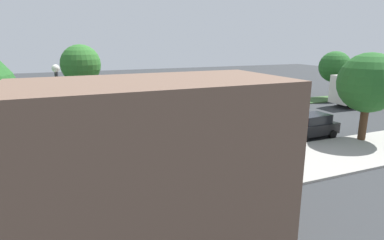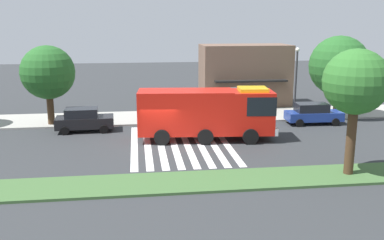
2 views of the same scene
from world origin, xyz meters
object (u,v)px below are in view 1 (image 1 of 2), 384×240
Objects in this scene: parked_car_mid at (47,160)px; median_tree_far_west at (335,67)px; median_tree_west at (81,65)px; fire_truck at (181,112)px; bench_near_shelter at (234,156)px; parked_car_west at (310,126)px; street_lamp at (60,116)px; bus_stop_shelter at (169,143)px; transit_bus at (378,87)px; sidewalk_tree_center at (369,83)px; bench_west_of_shelter at (278,149)px.

median_tree_far_west is at bearing -158.45° from parked_car_mid.
parked_car_mid is 0.67× the size of median_tree_west.
fire_truck is 6.58m from bench_near_shelter.
parked_car_mid is at bearing 26.97° from fire_truck.
bench_near_shelter is (-0.95, 6.34, -1.48)m from fire_truck.
street_lamp reaches higher than parked_car_west.
bench_near_shelter is (-4.00, -0.00, -1.30)m from bus_stop_shelter.
sidewalk_tree_center reaches higher than transit_bus.
parked_car_west is (-9.19, 3.65, -1.15)m from fire_truck.
sidewalk_tree_center is at bearing -178.14° from bus_stop_shelter.
parked_car_mid is 13.60m from bench_west_of_shelter.
parked_car_mid is (9.20, 3.65, -1.19)m from fire_truck.
street_lamp is (5.21, -0.89, 1.80)m from bus_stop_shelter.
street_lamp reaches higher than bench_near_shelter.
bus_stop_shelter reaches higher than bench_near_shelter.
transit_bus reaches higher than bench_west_of_shelter.
median_tree_far_west is (-11.62, -14.06, -0.23)m from sidewalk_tree_center.
median_tree_far_west is at bearing -151.41° from bus_stop_shelter.
transit_bus is (-16.46, -7.18, 1.18)m from parked_car_west.
median_tree_west is at bearing -0.00° from median_tree_far_west.
fire_truck is 9.97m from parked_car_mid.
bus_stop_shelter is 7.30m from bench_west_of_shelter.
bench_west_of_shelter is 0.27× the size of median_tree_far_west.
fire_truck reaches higher than bench_near_shelter.
sidewalk_tree_center is at bearing -176.47° from bench_west_of_shelter.
bench_near_shelter is at bearing -179.96° from bus_stop_shelter.
sidewalk_tree_center is 1.08× the size of median_tree_far_west.
bench_near_shelter is 16.85m from median_tree_west.
transit_bus is 2.05× the size of median_tree_far_west.
bench_west_of_shelter is at bearing 128.37° from fire_truck.
bench_west_of_shelter is 0.27× the size of street_lamp.
street_lamp is 0.88× the size of median_tree_west.
parked_car_mid is 10.50m from bench_near_shelter.
median_tree_west reaches higher than fire_truck.
sidewalk_tree_center reaches higher than parked_car_west.
median_tree_far_west is (-26.71, -14.55, 2.18)m from bus_stop_shelter.
bus_stop_shelter is 15.29m from sidewalk_tree_center.
median_tree_west is (-2.95, -11.86, 4.24)m from parked_car_mid.
fire_truck is at bearing 127.28° from median_tree_west.
street_lamp is 1.02× the size of median_tree_far_west.
fire_truck reaches higher than parked_car_mid.
bench_near_shelter is 9.76m from street_lamp.
fire_truck is 1.56× the size of sidewalk_tree_center.
fire_truck is 1.68× the size of median_tree_far_west.
parked_car_west is 8.68m from bench_near_shelter.
bus_stop_shelter is at bearing 158.06° from parked_car_mid.
transit_bus is at bearing -159.02° from parked_car_west.
bench_near_shelter is 3.18m from bench_west_of_shelter.
median_tree_far_west is (-22.71, -14.55, 3.48)m from bench_near_shelter.
street_lamp is (-0.93, 1.80, 2.81)m from parked_car_mid.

